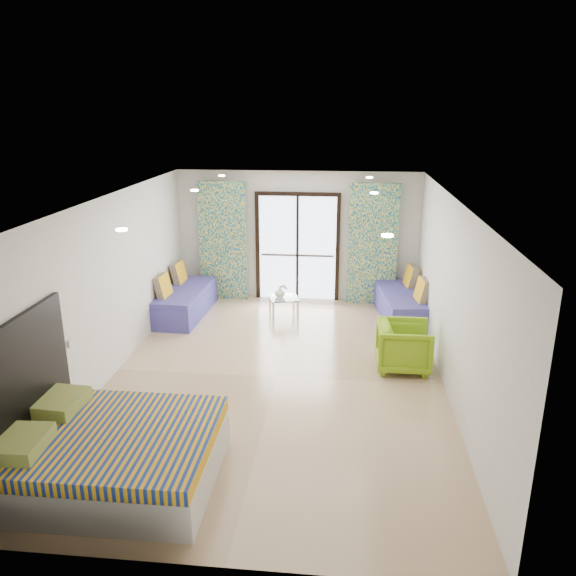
# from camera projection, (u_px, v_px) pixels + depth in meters

# --- Properties ---
(floor) EXTENTS (5.00, 7.50, 0.01)m
(floor) POSITION_uv_depth(u_px,v_px,m) (276.00, 377.00, 8.55)
(floor) COLOR #9D7F5E
(floor) RESTS_ON ground
(ceiling) EXTENTS (5.00, 7.50, 0.01)m
(ceiling) POSITION_uv_depth(u_px,v_px,m) (275.00, 200.00, 7.72)
(ceiling) COLOR silver
(ceiling) RESTS_ON ground
(wall_back) EXTENTS (5.00, 0.01, 2.70)m
(wall_back) POSITION_uv_depth(u_px,v_px,m) (298.00, 236.00, 11.69)
(wall_back) COLOR silver
(wall_back) RESTS_ON ground
(wall_front) EXTENTS (5.00, 0.01, 2.70)m
(wall_front) POSITION_uv_depth(u_px,v_px,m) (220.00, 436.00, 4.58)
(wall_front) COLOR silver
(wall_front) RESTS_ON ground
(wall_left) EXTENTS (0.01, 7.50, 2.70)m
(wall_left) POSITION_uv_depth(u_px,v_px,m) (110.00, 287.00, 8.38)
(wall_left) COLOR silver
(wall_left) RESTS_ON ground
(wall_right) EXTENTS (0.01, 7.50, 2.70)m
(wall_right) POSITION_uv_depth(u_px,v_px,m) (452.00, 298.00, 7.89)
(wall_right) COLOR silver
(wall_right) RESTS_ON ground
(balcony_door) EXTENTS (1.76, 0.08, 2.28)m
(balcony_door) POSITION_uv_depth(u_px,v_px,m) (297.00, 241.00, 11.69)
(balcony_door) COLOR black
(balcony_door) RESTS_ON floor
(balcony_rail) EXTENTS (1.52, 0.03, 0.04)m
(balcony_rail) POSITION_uv_depth(u_px,v_px,m) (297.00, 255.00, 11.79)
(balcony_rail) COLOR #595451
(balcony_rail) RESTS_ON balcony_door
(curtain_left) EXTENTS (1.00, 0.10, 2.50)m
(curtain_left) POSITION_uv_depth(u_px,v_px,m) (223.00, 241.00, 11.70)
(curtain_left) COLOR silver
(curtain_left) RESTS_ON floor
(curtain_right) EXTENTS (1.00, 0.10, 2.50)m
(curtain_right) POSITION_uv_depth(u_px,v_px,m) (373.00, 245.00, 11.40)
(curtain_right) COLOR silver
(curtain_right) RESTS_ON floor
(downlight_a) EXTENTS (0.12, 0.12, 0.02)m
(downlight_a) POSITION_uv_depth(u_px,v_px,m) (122.00, 230.00, 5.97)
(downlight_a) COLOR #FFE0B2
(downlight_a) RESTS_ON ceiling
(downlight_b) EXTENTS (0.12, 0.12, 0.02)m
(downlight_b) POSITION_uv_depth(u_px,v_px,m) (387.00, 235.00, 5.70)
(downlight_b) COLOR #FFE0B2
(downlight_b) RESTS_ON ceiling
(downlight_c) EXTENTS (0.12, 0.12, 0.02)m
(downlight_c) POSITION_uv_depth(u_px,v_px,m) (195.00, 190.00, 8.81)
(downlight_c) COLOR #FFE0B2
(downlight_c) RESTS_ON ceiling
(downlight_d) EXTENTS (0.12, 0.12, 0.02)m
(downlight_d) POSITION_uv_depth(u_px,v_px,m) (374.00, 193.00, 8.54)
(downlight_d) COLOR #FFE0B2
(downlight_d) RESTS_ON ceiling
(downlight_e) EXTENTS (0.12, 0.12, 0.02)m
(downlight_e) POSITION_uv_depth(u_px,v_px,m) (222.00, 176.00, 10.71)
(downlight_e) COLOR #FFE0B2
(downlight_e) RESTS_ON ceiling
(downlight_f) EXTENTS (0.12, 0.12, 0.02)m
(downlight_f) POSITION_uv_depth(u_px,v_px,m) (369.00, 177.00, 10.44)
(downlight_f) COLOR #FFE0B2
(downlight_f) RESTS_ON ceiling
(headboard) EXTENTS (0.06, 2.10, 1.50)m
(headboard) POSITION_uv_depth(u_px,v_px,m) (16.00, 390.00, 5.97)
(headboard) COLOR black
(headboard) RESTS_ON floor
(switch_plate) EXTENTS (0.02, 0.10, 0.10)m
(switch_plate) POSITION_uv_depth(u_px,v_px,m) (71.00, 343.00, 7.15)
(switch_plate) COLOR silver
(switch_plate) RESTS_ON wall_left
(bed) EXTENTS (2.18, 1.78, 0.75)m
(bed) POSITION_uv_depth(u_px,v_px,m) (112.00, 454.00, 6.10)
(bed) COLOR silver
(bed) RESTS_ON floor
(daybed_left) EXTENTS (0.84, 1.96, 0.95)m
(daybed_left) POSITION_uv_depth(u_px,v_px,m) (185.00, 301.00, 11.02)
(daybed_left) COLOR #413E94
(daybed_left) RESTS_ON floor
(daybed_right) EXTENTS (0.98, 1.99, 0.94)m
(daybed_right) POSITION_uv_depth(u_px,v_px,m) (402.00, 304.00, 10.82)
(daybed_right) COLOR #413E94
(daybed_right) RESTS_ON floor
(coffee_table) EXTENTS (0.68, 0.68, 0.64)m
(coffee_table) POSITION_uv_depth(u_px,v_px,m) (284.00, 299.00, 11.02)
(coffee_table) COLOR silver
(coffee_table) RESTS_ON floor
(vase) EXTENTS (0.25, 0.26, 0.21)m
(vase) POSITION_uv_depth(u_px,v_px,m) (280.00, 292.00, 10.98)
(vase) COLOR white
(vase) RESTS_ON coffee_table
(armchair) EXTENTS (0.75, 0.80, 0.82)m
(armchair) POSITION_uv_depth(u_px,v_px,m) (404.00, 344.00, 8.70)
(armchair) COLOR #7AA715
(armchair) RESTS_ON floor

